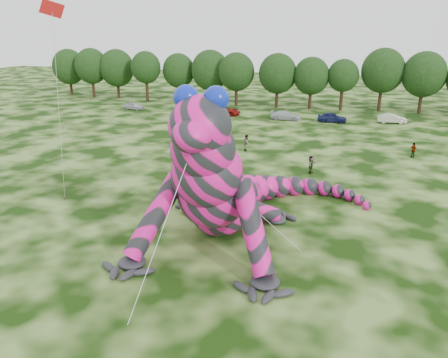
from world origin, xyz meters
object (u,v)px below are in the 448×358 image
tree_6 (236,79)px  spectator_4 (180,121)px  tree_11 (423,83)px  spectator_1 (247,143)px  spectator_0 (198,146)px  tree_4 (179,77)px  car_3 (286,115)px  tree_3 (146,76)px  car_2 (224,111)px  tree_8 (311,83)px  car_4 (332,117)px  flying_kite (53,26)px  tree_1 (92,73)px  car_1 (189,107)px  tree_7 (277,81)px  tree_2 (117,74)px  tree_0 (69,72)px  car_0 (134,106)px  spectator_5 (311,165)px  tree_5 (210,77)px  tree_10 (382,80)px  tree_9 (342,85)px  car_5 (392,119)px  spectator_3 (413,150)px

tree_6 → spectator_4: (-2.91, -19.96, -3.86)m
tree_11 → spectator_1: bearing=-124.8°
spectator_4 → spectator_0: bearing=82.0°
tree_4 → car_3: bearing=-28.5°
tree_4 → tree_3: bearing=-164.9°
tree_6 → car_2: 10.35m
spectator_1 → spectator_0: (-4.90, -3.05, -0.02)m
tree_8 → car_4: (4.57, -10.50, -3.73)m
tree_6 → spectator_4: tree_6 is taller
flying_kite → tree_1: 63.67m
car_4 → car_1: bearing=78.6°
tree_7 → flying_kite: bearing=-95.7°
tree_2 → spectator_1: (35.01, -31.89, -3.88)m
spectator_4 → tree_11: bearing=173.7°
tree_4 → car_4: size_ratio=2.09×
tree_0 → car_2: tree_0 is taller
tree_1 → tree_4: 18.73m
tree_7 → car_0: bearing=-158.5°
tree_1 → spectator_4: 35.34m
tree_8 → spectator_5: 36.69m
tree_5 → tree_6: 5.84m
tree_10 → spectator_1: tree_10 is taller
tree_5 → tree_9: tree_5 is taller
tree_0 → car_1: (30.41, -9.62, -4.13)m
tree_9 → car_1: 26.63m
tree_6 → spectator_5: size_ratio=5.46×
flying_kite → tree_9: flying_kite is taller
tree_8 → car_5: (13.23, -8.47, -3.79)m
tree_5 → car_3: bearing=-36.5°
car_0 → tree_6: bearing=-49.1°
car_2 → spectator_3: spectator_3 is taller
tree_2 → spectator_3: 60.79m
car_0 → spectator_1: bearing=-117.7°
tree_6 → car_3: (10.93, -10.45, -4.06)m
tree_5 → car_1: tree_5 is taller
flying_kite → car_0: bearing=112.9°
tree_5 → car_4: 26.67m
tree_1 → spectator_5: size_ratio=5.64×
tree_10 → spectator_4: (-27.86, -21.86, -4.37)m
tree_2 → spectator_3: size_ratio=5.88×
tree_7 → car_0: tree_7 is taller
tree_0 → tree_3: tree_0 is taller
tree_5 → tree_11: 36.91m
tree_7 → car_5: bearing=-23.5°
car_0 → spectator_5: bearing=-117.4°
tree_7 → tree_10: 17.58m
tree_8 → car_3: (-2.41, -10.75, -3.79)m
tree_8 → car_0: (-29.40, -9.45, -3.83)m
tree_11 → spectator_1: 38.38m
flying_kite → tree_4: 56.98m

